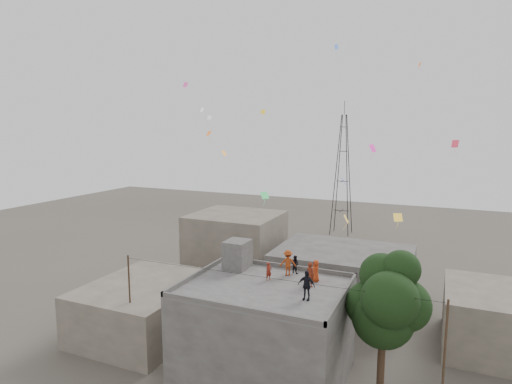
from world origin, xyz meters
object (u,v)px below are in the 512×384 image
Objects in this scene: tree at (387,302)px; transmission_tower at (342,175)px; person_red_adult at (310,274)px; stair_head_box at (237,254)px; person_dark_adult at (306,285)px.

transmission_tower is at bearing 106.09° from tree.
tree is at bearing -73.91° from transmission_tower.
person_red_adult is at bearing -80.34° from transmission_tower.
stair_head_box reaches higher than person_red_adult.
person_red_adult is (-4.76, 0.61, 0.79)m from tree.
person_dark_adult is (0.40, -2.14, 0.08)m from person_red_adult.
stair_head_box is 1.27× the size of person_red_adult.
person_dark_adult is at bearing 128.18° from person_red_adult.
transmission_tower is (-11.37, 39.40, 2.97)m from tree.
stair_head_box is 0.10× the size of transmission_tower.
stair_head_box reaches higher than person_dark_adult.
person_red_adult is (5.81, -1.40, -0.21)m from stair_head_box.
tree is 41.12m from transmission_tower.
stair_head_box is 7.15m from person_dark_adult.
stair_head_box is 0.22× the size of tree.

